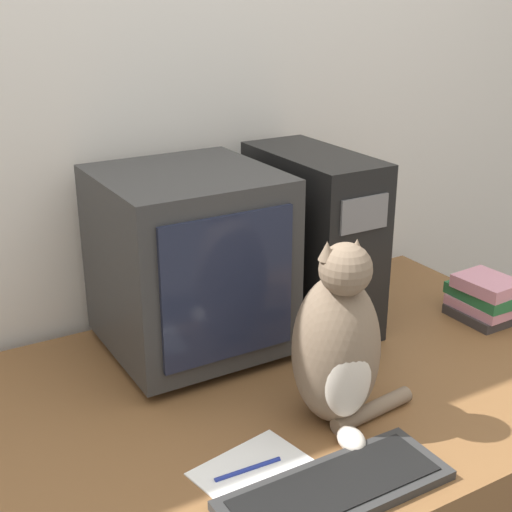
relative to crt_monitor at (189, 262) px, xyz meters
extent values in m
cube|color=silver|center=(0.08, 0.29, 0.29)|extent=(7.00, 0.05, 2.50)
cube|color=#333333|center=(0.00, 0.00, -0.22)|extent=(0.27, 0.23, 0.02)
cube|color=#333333|center=(0.00, 0.00, 0.01)|extent=(0.39, 0.39, 0.42)
cube|color=#1E2338|center=(0.00, -0.19, 0.01)|extent=(0.31, 0.01, 0.33)
cube|color=black|center=(0.34, -0.01, 0.00)|extent=(0.19, 0.40, 0.45)
cube|color=slate|center=(0.34, -0.21, 0.12)|extent=(0.13, 0.01, 0.08)
cube|color=#2D2D2D|center=(-0.01, -0.61, -0.22)|extent=(0.42, 0.16, 0.02)
cube|color=black|center=(-0.01, -0.61, -0.21)|extent=(0.38, 0.12, 0.00)
ellipsoid|color=#7A6651|center=(0.12, -0.42, -0.07)|extent=(0.22, 0.22, 0.32)
ellipsoid|color=beige|center=(0.10, -0.48, -0.09)|extent=(0.11, 0.08, 0.17)
sphere|color=#7A6651|center=(0.11, -0.45, 0.12)|extent=(0.13, 0.13, 0.10)
cone|color=#7A6651|center=(0.08, -0.43, 0.15)|extent=(0.03, 0.03, 0.04)
cone|color=#7A6651|center=(0.13, -0.45, 0.15)|extent=(0.03, 0.03, 0.04)
ellipsoid|color=beige|center=(0.09, -0.52, -0.21)|extent=(0.07, 0.09, 0.04)
cylinder|color=#7A6651|center=(0.19, -0.46, -0.21)|extent=(0.21, 0.06, 0.03)
cube|color=#383333|center=(0.75, -0.24, -0.22)|extent=(0.16, 0.16, 0.03)
cube|color=pink|center=(0.76, -0.24, -0.19)|extent=(0.15, 0.17, 0.03)
cube|color=#28703D|center=(0.75, -0.24, -0.16)|extent=(0.14, 0.18, 0.03)
cube|color=pink|center=(0.74, -0.25, -0.13)|extent=(0.13, 0.16, 0.03)
cylinder|color=navy|center=(-0.12, -0.48, -0.22)|extent=(0.13, 0.02, 0.01)
cube|color=white|center=(-0.09, -0.55, -0.23)|extent=(0.26, 0.33, 0.00)
camera|label=1|loc=(-0.65, -1.42, 0.62)|focal=50.00mm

